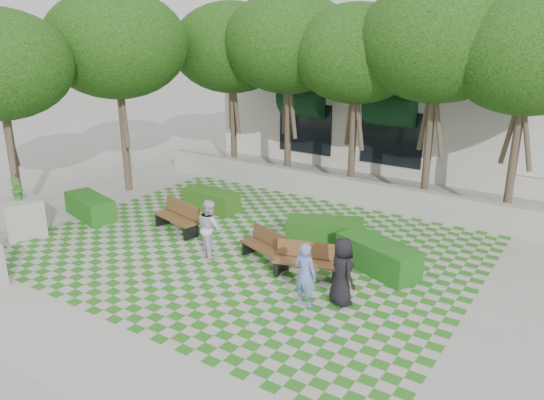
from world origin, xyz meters
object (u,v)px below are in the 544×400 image
Objects in this scene: person_blue at (305,275)px; person_white at (210,228)px; bench_mid at (267,247)px; hedge_east at (378,256)px; hedge_midright at (325,232)px; hedge_midleft at (211,200)px; bench_west at (178,217)px; hedge_west at (90,207)px; bench_east at (307,261)px; planter_back at (21,215)px; person_dark at (342,271)px.

person_white is (-3.51, 0.96, 0.04)m from person_blue.
hedge_east is (2.64, 1.13, -0.01)m from bench_mid.
hedge_midright is 1.11× the size of hedge_midleft.
hedge_west is (-3.21, -0.69, -0.08)m from bench_west.
bench_east is 1.84m from hedge_east.
bench_west is 0.84× the size of hedge_midright.
planter_back is at bearing -123.96° from hedge_midleft.
person_white is at bearing -50.54° from hedge_midleft.
person_dark is (6.08, -1.23, 0.35)m from bench_west.
person_dark is at bearing -26.86° from hedge_midleft.
hedge_west is at bearing -2.37° from person_blue.
hedge_east is 9.42m from hedge_west.
hedge_midleft is 1.23× the size of person_white.
person_white is at bearing -143.85° from bench_mid.
person_white reaches higher than bench_mid.
bench_east reaches higher than hedge_west.
hedge_midleft is 1.29× the size of person_blue.
hedge_midright is 1.44× the size of person_blue.
hedge_midleft is (-4.61, 0.54, -0.04)m from hedge_midright.
hedge_east reaches higher than hedge_midright.
hedge_midright reaches higher than hedge_west.
hedge_midright is 3.26m from person_white.
hedge_midright is (4.20, 1.52, -0.06)m from bench_west.
bench_east reaches higher than hedge_east.
bench_west is 5.73m from person_blue.
person_blue is (1.99, -1.43, 0.35)m from bench_mid.
person_dark reaches higher than hedge_midleft.
hedge_midright is 1.05× the size of hedge_west.
hedge_east reaches higher than hedge_west.
bench_east is 7.99m from hedge_west.
hedge_west is (-7.98, -0.21, -0.05)m from bench_east.
planter_back is 1.14× the size of person_dark.
bench_mid reaches higher than hedge_midright.
person_dark is (-0.01, -2.03, 0.40)m from hedge_east.
hedge_east is at bearing 42.24° from bench_mid.
hedge_east is 10.38m from planter_back.
bench_east is 2.88m from person_white.
person_dark is (2.63, -0.90, 0.39)m from bench_mid.
bench_mid is 0.77× the size of hedge_midright.
bench_west is 1.15× the size of person_dark.
hedge_east is 2.02m from hedge_midright.
person_dark is at bearing 8.94° from planter_back.
planter_back is 5.93m from person_white.
hedge_west is at bearing -135.45° from hedge_midleft.
person_dark is at bearing -46.50° from bench_east.
person_white is (-2.84, -0.31, 0.37)m from bench_east.
bench_mid is 1.11× the size of person_blue.
person_blue is (5.86, -3.81, 0.41)m from hedge_midleft.
planter_back is at bearing -151.44° from hedge_midright.
hedge_east is 1.23× the size of planter_back.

